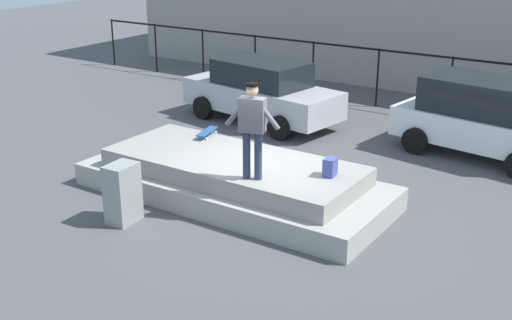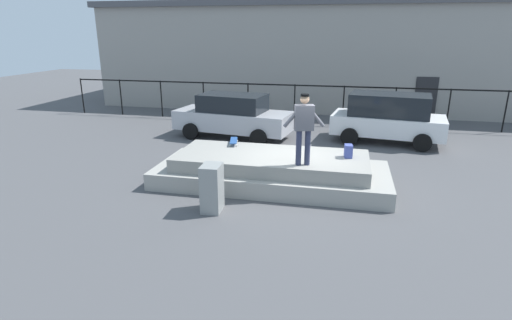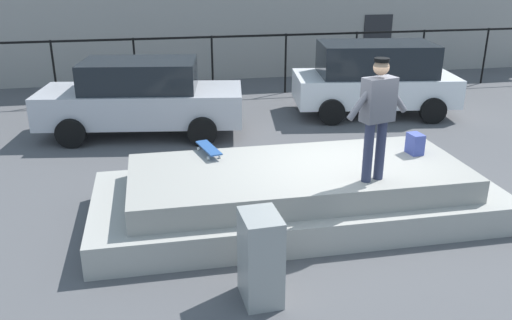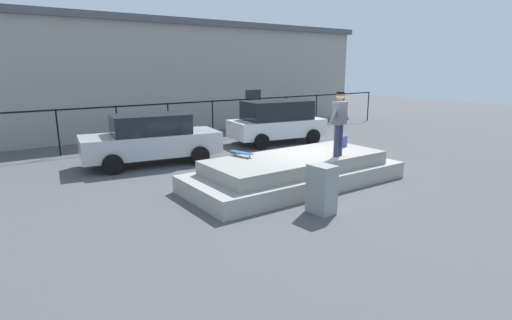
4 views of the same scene
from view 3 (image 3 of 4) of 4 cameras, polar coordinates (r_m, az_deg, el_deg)
name	(u,v)px [view 3 (image 3 of 4)]	position (r m, az deg, el deg)	size (l,w,h in m)	color
ground_plane	(338,211)	(8.87, 8.70, -5.37)	(60.00, 60.00, 0.00)	#4C4C4F
concrete_ledge	(298,193)	(8.51, 4.45, -3.57)	(6.34, 2.62, 0.83)	#9E9B93
skateboarder	(378,111)	(7.68, 12.83, 5.13)	(1.02, 0.37, 1.78)	#2D334C
skateboard	(209,148)	(8.84, -5.06, 1.25)	(0.37, 0.79, 0.12)	#264C8C
backpack	(415,144)	(9.18, 16.59, 1.67)	(0.28, 0.20, 0.34)	#3F4C99
car_silver_sedan_near	(141,97)	(12.52, -12.13, 6.56)	(4.75, 2.46, 1.71)	#B7B7BC
car_white_hatchback_mid	(375,77)	(14.22, 12.53, 8.60)	(4.27, 2.50, 1.83)	white
utility_box	(261,258)	(6.42, 0.49, -10.38)	(0.44, 0.60, 1.12)	gray
fence_row	(249,53)	(15.85, -0.71, 11.37)	(24.06, 0.06, 1.75)	black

